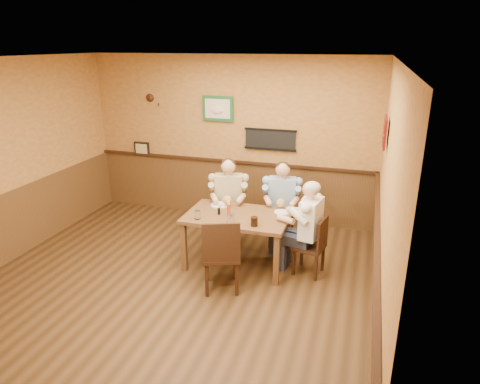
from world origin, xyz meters
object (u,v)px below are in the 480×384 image
Objects in this scene: diner_white_elder at (310,233)px; water_glass_left at (197,215)px; pepper_shaker at (219,211)px; cola_tumbler at (254,221)px; chair_back_left at (229,217)px; chair_near_side at (221,253)px; chair_back_right at (281,219)px; water_glass_mid at (230,219)px; dining_table at (238,221)px; chair_right_end at (309,245)px; diner_tan_shirt at (229,206)px; diner_blue_polo at (282,208)px; hot_sauce_bottle at (229,210)px; salt_shaker at (220,207)px.

water_glass_left is (-1.46, -0.34, 0.22)m from diner_white_elder.
cola_tumbler is at bearing -22.56° from pepper_shaker.
chair_back_left is 7.03× the size of cola_tumbler.
chair_near_side is at bearing -43.88° from diner_white_elder.
chair_near_side reaches higher than cola_tumbler.
water_glass_mid is (-0.44, -1.13, 0.40)m from chair_back_right.
chair_near_side is at bearing -68.39° from pepper_shaker.
dining_table is 1.02m from chair_right_end.
diner_white_elder reaches higher than chair_near_side.
diner_white_elder reaches higher than cola_tumbler.
diner_white_elder is at bearing -168.88° from chair_right_end.
chair_back_right is at bearing -4.46° from diner_tan_shirt.
dining_table is at bearing -128.34° from diner_blue_polo.
dining_table is 0.29m from pepper_shaker.
water_glass_left is at bearing -65.81° from chair_right_end.
diner_blue_polo is 1.01× the size of diner_white_elder.
chair_right_end is 0.69× the size of diner_blue_polo.
diner_tan_shirt reaches higher than diner_white_elder.
chair_near_side reaches higher than chair_right_end.
hot_sauce_bottle reaches higher than cola_tumbler.
chair_right_end is (0.99, 0.04, -0.25)m from dining_table.
water_glass_mid reaches higher than dining_table.
diner_white_elder is 8.71× the size of water_glass_mid.
diner_white_elder is (0.00, 0.00, 0.18)m from chair_right_end.
diner_blue_polo is at bearing 68.53° from water_glass_mid.
diner_white_elder reaches higher than chair_back_right.
cola_tumbler is at bearing -105.88° from diner_blue_polo.
chair_near_side reaches higher than dining_table.
pepper_shaker is (0.10, -0.71, 0.37)m from chair_back_left.
dining_table is 10.41× the size of water_glass_mid.
dining_table is at bearing -76.65° from diner_white_elder.
pepper_shaker is at bearing -137.87° from chair_back_right.
diner_white_elder is 1.13m from hot_sauce_bottle.
diner_tan_shirt is 1.16m from cola_tumbler.
salt_shaker is at bearing 125.24° from water_glass_mid.
hot_sauce_bottle is (-0.55, -0.89, 0.43)m from chair_back_right.
diner_blue_polo is 0.93m from diner_white_elder.
pepper_shaker is (-0.24, 0.60, 0.31)m from chair_near_side.
chair_back_left is 1.47m from diner_white_elder.
chair_near_side is 8.14× the size of cola_tumbler.
chair_back_right is at bearing 60.53° from dining_table.
chair_right_end is at bearing 13.07° from water_glass_left.
hot_sauce_bottle reaches higher than chair_back_left.
chair_right_end is at bearing -63.24° from chair_back_right.
chair_near_side is 0.71m from pepper_shaker.
chair_near_side is 1.53m from diner_blue_polo.
pepper_shaker is at bearing 157.44° from cola_tumbler.
salt_shaker reaches higher than chair_back_right.
water_glass_mid is at bearing -173.86° from cola_tumbler.
diner_white_elder is at bearing 7.02° from hot_sauce_bottle.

